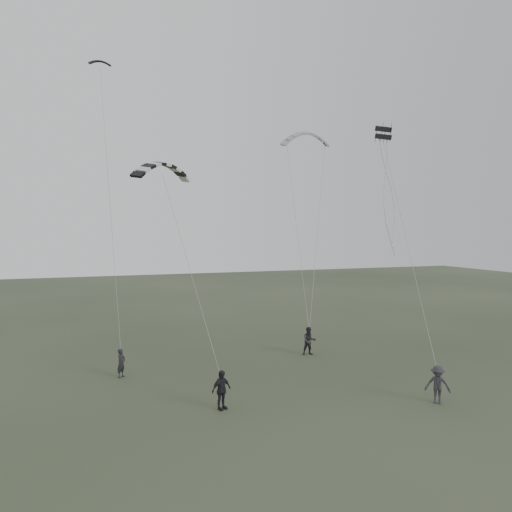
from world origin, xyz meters
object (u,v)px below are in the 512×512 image
object	(u,v)px
kite_dark_small	(100,61)
flyer_right	(309,341)
flyer_center	(221,390)
flyer_left	(121,363)
kite_striped	(162,164)
kite_box	(383,133)
flyer_far	(438,385)
kite_pale_large	(306,133)

from	to	relation	value
kite_dark_small	flyer_right	bearing A→B (deg)	-18.15
kite_dark_small	flyer_center	bearing A→B (deg)	-71.26
flyer_left	kite_striped	size ratio (longest dim) A/B	0.49
flyer_center	kite_striped	distance (m)	11.67
kite_box	flyer_right	bearing A→B (deg)	116.38
flyer_far	kite_striped	bearing A→B (deg)	-170.08
flyer_center	kite_pale_large	distance (m)	23.17
flyer_right	kite_box	size ratio (longest dim) A/B	2.53
flyer_left	kite_pale_large	size ratio (longest dim) A/B	0.42
kite_dark_small	kite_pale_large	bearing A→B (deg)	6.71
kite_dark_small	flyer_left	bearing A→B (deg)	-84.98
flyer_right	kite_box	xyz separation A→B (m)	(2.70, -4.21, 13.12)
kite_dark_small	kite_box	xyz separation A→B (m)	(15.59, -7.45, -4.70)
flyer_left	kite_striped	distance (m)	11.45
kite_striped	flyer_right	bearing A→B (deg)	-6.51
flyer_right	kite_box	distance (m)	14.05
flyer_far	kite_pale_large	world-z (taller)	kite_pale_large
flyer_right	kite_striped	size ratio (longest dim) A/B	0.57
kite_striped	kite_pale_large	bearing A→B (deg)	10.99
flyer_left	flyer_right	xyz separation A→B (m)	(12.22, 0.91, 0.12)
flyer_right	flyer_left	bearing A→B (deg)	-166.52
flyer_right	kite_striped	xyz separation A→B (m)	(-10.28, -3.75, 10.80)
kite_dark_small	kite_box	world-z (taller)	kite_dark_small
kite_box	flyer_left	bearing A→B (deg)	161.21
flyer_right	kite_box	bearing A→B (deg)	-48.09
flyer_center	kite_striped	bearing A→B (deg)	92.37
flyer_center	flyer_far	size ratio (longest dim) A/B	1.00
kite_pale_large	kite_box	bearing A→B (deg)	-78.89
flyer_right	kite_pale_large	xyz separation A→B (m)	(2.65, 6.19, 14.97)
flyer_left	kite_box	distance (m)	20.23
kite_dark_small	kite_pale_large	size ratio (longest dim) A/B	0.34
flyer_right	kite_dark_small	xyz separation A→B (m)	(-12.89, 3.24, 17.83)
flyer_right	flyer_far	size ratio (longest dim) A/B	1.01
flyer_left	flyer_right	distance (m)	12.26
flyer_center	kite_striped	size ratio (longest dim) A/B	0.56
flyer_center	kite_pale_large	xyz separation A→B (m)	(10.94, 13.87, 14.98)
flyer_far	kite_striped	distance (m)	17.48
flyer_right	kite_pale_large	world-z (taller)	kite_pale_large
kite_dark_small	kite_box	size ratio (longest dim) A/B	1.79
flyer_right	kite_dark_small	bearing A→B (deg)	175.12
flyer_right	flyer_center	distance (m)	11.31
flyer_right	flyer_center	xyz separation A→B (m)	(-8.30, -7.69, -0.01)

